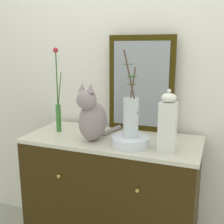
{
  "coord_description": "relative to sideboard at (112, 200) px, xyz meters",
  "views": [
    {
      "loc": [
        0.66,
        -1.72,
        1.55
      ],
      "look_at": [
        0.0,
        0.0,
        1.13
      ],
      "focal_mm": 45.48,
      "sensor_mm": 36.0,
      "label": 1
    }
  ],
  "objects": [
    {
      "name": "wall_back",
      "position": [
        0.0,
        0.34,
        0.83
      ],
      "size": [
        4.4,
        0.08,
        2.6
      ],
      "primitive_type": "cube",
      "color": "white",
      "rests_on": "ground_plane"
    },
    {
      "name": "jar_lidded_porcelain",
      "position": [
        0.39,
        -0.12,
        0.64
      ],
      "size": [
        0.1,
        0.1,
        0.37
      ],
      "color": "white",
      "rests_on": "sideboard"
    },
    {
      "name": "mirror_leaning",
      "position": [
        0.13,
        0.24,
        0.82
      ],
      "size": [
        0.48,
        0.03,
        0.69
      ],
      "color": "#312705",
      "rests_on": "sideboard"
    },
    {
      "name": "bowl_porcelain",
      "position": [
        0.17,
        -0.11,
        0.5
      ],
      "size": [
        0.23,
        0.23,
        0.06
      ],
      "primitive_type": "cylinder",
      "color": "white",
      "rests_on": "sideboard"
    },
    {
      "name": "vase_slim_green",
      "position": [
        -0.42,
        0.0,
        0.66
      ],
      "size": [
        0.06,
        0.04,
        0.6
      ],
      "color": "#37752F",
      "rests_on": "sideboard"
    },
    {
      "name": "cat_sitting",
      "position": [
        -0.1,
        -0.1,
        0.63
      ],
      "size": [
        0.21,
        0.44,
        0.39
      ],
      "color": "gray",
      "rests_on": "sideboard"
    },
    {
      "name": "sideboard",
      "position": [
        0.0,
        0.0,
        0.0
      ],
      "size": [
        1.19,
        0.55,
        0.95
      ],
      "color": "#2E2008",
      "rests_on": "ground_plane"
    },
    {
      "name": "vase_glass_clear",
      "position": [
        0.17,
        -0.11,
        0.67
      ],
      "size": [
        0.11,
        0.19,
        0.53
      ],
      "color": "silver",
      "rests_on": "bowl_porcelain"
    }
  ]
}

